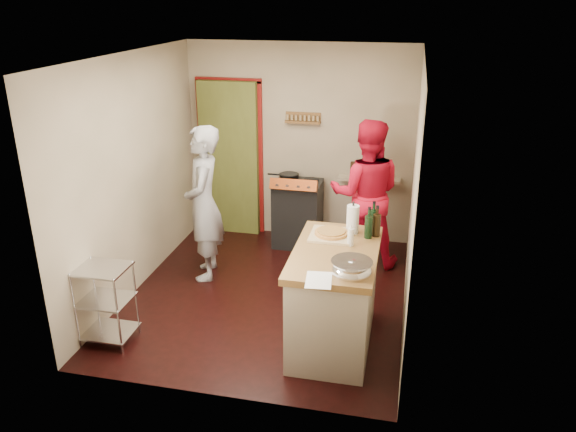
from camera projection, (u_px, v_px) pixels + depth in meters
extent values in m
plane|color=black|center=(268.00, 294.00, 6.32)|extent=(3.50, 3.50, 0.00)
cube|color=tan|center=(299.00, 143.00, 7.42)|extent=(3.00, 0.04, 2.60)
cube|color=#565B23|center=(233.00, 157.00, 7.75)|extent=(0.80, 0.40, 2.10)
cube|color=maroon|center=(202.00, 156.00, 7.77)|extent=(0.06, 0.06, 2.10)
cube|color=maroon|center=(261.00, 160.00, 7.60)|extent=(0.06, 0.06, 2.10)
cube|color=maroon|center=(228.00, 80.00, 7.30)|extent=(0.90, 0.06, 0.06)
cube|color=brown|center=(303.00, 122.00, 7.26)|extent=(0.46, 0.09, 0.03)
cube|color=brown|center=(303.00, 117.00, 7.27)|extent=(0.46, 0.02, 0.12)
cube|color=olive|center=(303.00, 118.00, 7.24)|extent=(0.42, 0.04, 0.07)
cube|color=tan|center=(369.00, 179.00, 7.29)|extent=(0.80, 0.18, 0.04)
cube|color=black|center=(354.00, 169.00, 7.29)|extent=(0.10, 0.14, 0.22)
cube|color=tan|center=(134.00, 175.00, 6.14)|extent=(0.04, 3.50, 2.60)
cube|color=tan|center=(413.00, 195.00, 5.54)|extent=(0.04, 3.50, 2.60)
cube|color=white|center=(264.00, 54.00, 5.35)|extent=(3.00, 3.50, 0.02)
cube|color=black|center=(298.00, 216.00, 7.46)|extent=(0.60, 0.55, 0.80)
cube|color=black|center=(298.00, 185.00, 7.30)|extent=(0.60, 0.55, 0.06)
cube|color=maroon|center=(294.00, 185.00, 7.01)|extent=(0.60, 0.15, 0.17)
cylinder|color=black|center=(289.00, 176.00, 7.42)|extent=(0.26, 0.26, 0.05)
cylinder|color=silver|center=(75.00, 311.00, 5.22)|extent=(0.02, 0.02, 0.80)
cylinder|color=silver|center=(118.00, 317.00, 5.13)|extent=(0.02, 0.02, 0.80)
cylinder|color=silver|center=(95.00, 293.00, 5.55)|extent=(0.02, 0.02, 0.80)
cylinder|color=silver|center=(136.00, 297.00, 5.46)|extent=(0.02, 0.02, 0.80)
cube|color=silver|center=(110.00, 331.00, 5.45)|extent=(0.48, 0.40, 0.02)
cube|color=silver|center=(105.00, 300.00, 5.32)|extent=(0.48, 0.40, 0.02)
cube|color=silver|center=(101.00, 269.00, 5.20)|extent=(0.48, 0.40, 0.02)
cube|color=#B4A899|center=(334.00, 300.00, 5.29)|extent=(0.70, 1.23, 0.91)
cube|color=brown|center=(336.00, 254.00, 5.11)|extent=(0.77, 1.30, 0.06)
cube|color=tan|center=(331.00, 235.00, 5.39)|extent=(0.40, 0.40, 0.03)
cylinder|color=#CA853F|center=(331.00, 233.00, 5.38)|extent=(0.32, 0.32, 0.02)
ellipsoid|color=silver|center=(352.00, 267.00, 4.67)|extent=(0.35, 0.35, 0.11)
cylinder|color=white|center=(353.00, 219.00, 5.43)|extent=(0.12, 0.12, 0.28)
cylinder|color=silver|center=(351.00, 237.00, 5.17)|extent=(0.06, 0.06, 0.17)
cube|color=white|center=(319.00, 280.00, 4.57)|extent=(0.24, 0.32, 0.00)
cylinder|color=black|center=(374.00, 217.00, 5.45)|extent=(0.08, 0.08, 0.31)
cylinder|color=black|center=(377.00, 221.00, 5.34)|extent=(0.08, 0.08, 0.31)
cylinder|color=black|center=(369.00, 223.00, 5.31)|extent=(0.08, 0.08, 0.31)
imported|color=silver|center=(204.00, 204.00, 6.43)|extent=(0.59, 0.75, 1.81)
imported|color=red|center=(366.00, 194.00, 6.74)|extent=(0.93, 0.76, 1.81)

